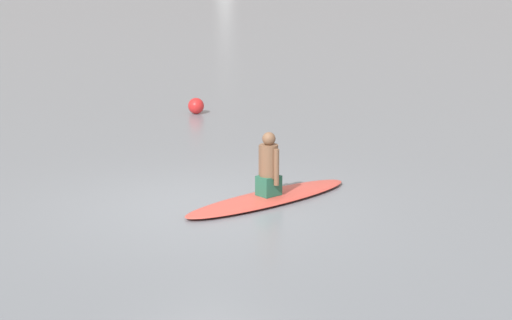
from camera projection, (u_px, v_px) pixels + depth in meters
ground_plane at (205, 207)px, 12.31m from camera, size 400.00×400.00×0.00m
surfboard at (269, 198)px, 12.58m from camera, size 3.05×0.88×0.09m
person_paddler at (269, 167)px, 12.47m from camera, size 0.32×0.41×0.94m
buoy_marker at (196, 106)px, 19.29m from camera, size 0.36×0.36×0.36m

